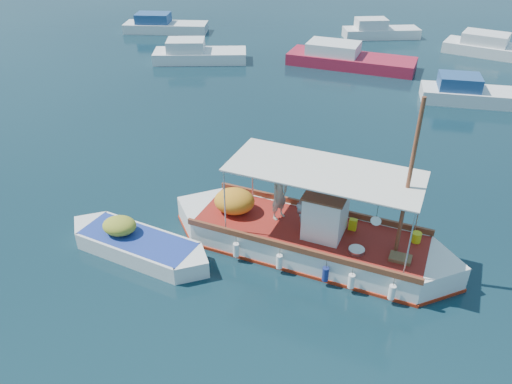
# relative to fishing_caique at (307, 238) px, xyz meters

# --- Properties ---
(ground) EXTENTS (160.00, 160.00, 0.00)m
(ground) POSITION_rel_fishing_caique_xyz_m (-0.45, 0.54, -0.57)
(ground) COLOR black
(ground) RESTS_ON ground
(fishing_caique) EXTENTS (10.42, 4.37, 6.48)m
(fishing_caique) POSITION_rel_fishing_caique_xyz_m (0.00, 0.00, 0.00)
(fishing_caique) COLOR white
(fishing_caique) RESTS_ON ground
(dinghy) EXTENTS (5.69, 2.71, 1.44)m
(dinghy) POSITION_rel_fishing_caique_xyz_m (-5.86, -1.33, -0.27)
(dinghy) COLOR white
(dinghy) RESTS_ON ground
(bg_boat_nw) EXTENTS (7.08, 3.87, 1.80)m
(bg_boat_nw) POSITION_rel_fishing_caique_xyz_m (-10.57, 20.62, -0.08)
(bg_boat_nw) COLOR silver
(bg_boat_nw) RESTS_ON ground
(bg_boat_n) EXTENTS (9.28, 4.25, 1.80)m
(bg_boat_n) POSITION_rel_fishing_caique_xyz_m (0.28, 21.72, -0.08)
(bg_boat_n) COLOR maroon
(bg_boat_n) RESTS_ON ground
(bg_boat_ne) EXTENTS (5.90, 2.20, 1.80)m
(bg_boat_ne) POSITION_rel_fishing_caique_xyz_m (7.80, 16.24, -0.08)
(bg_boat_ne) COLOR silver
(bg_boat_ne) RESTS_ON ground
(bg_boat_e) EXTENTS (8.43, 5.14, 1.80)m
(bg_boat_e) POSITION_rel_fishing_caique_xyz_m (11.25, 26.62, -0.08)
(bg_boat_e) COLOR silver
(bg_boat_e) RESTS_ON ground
(bg_boat_far_w) EXTENTS (7.43, 3.26, 1.80)m
(bg_boat_far_w) POSITION_rel_fishing_caique_xyz_m (-16.07, 28.18, -0.08)
(bg_boat_far_w) COLOR silver
(bg_boat_far_w) RESTS_ON ground
(bg_boat_far_n) EXTENTS (6.61, 3.66, 1.80)m
(bg_boat_far_n) POSITION_rel_fishing_caique_xyz_m (2.51, 30.15, -0.08)
(bg_boat_far_n) COLOR silver
(bg_boat_far_n) RESTS_ON ground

